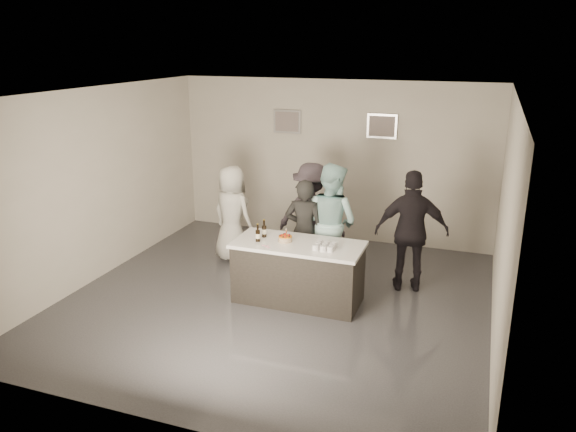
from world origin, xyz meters
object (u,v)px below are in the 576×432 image
object	(u,v)px
person_main_blue	(331,222)
person_guest_left	(232,214)
cake	(285,239)
bar_counter	(298,272)
person_main_black	(304,231)
beer_bottle_b	(258,233)
person_guest_right	(412,231)
person_guest_back	(311,215)
beer_bottle_a	(264,229)

from	to	relation	value
person_main_blue	person_guest_left	world-z (taller)	person_main_blue
person_main_blue	cake	bearing A→B (deg)	88.70
person_main_blue	person_guest_left	bearing A→B (deg)	15.58
bar_counter	person_main_blue	world-z (taller)	person_main_blue
bar_counter	person_main_black	bearing A→B (deg)	101.54
beer_bottle_b	person_main_black	size ratio (longest dim) A/B	0.16
bar_counter	person_guest_right	xyz separation A→B (m)	(1.47, 0.97, 0.48)
person_guest_back	person_guest_right	bearing A→B (deg)	166.86
beer_bottle_b	person_guest_left	distance (m)	1.66
bar_counter	person_guest_right	bearing A→B (deg)	33.49
person_main_black	person_guest_right	bearing A→B (deg)	-179.43
cake	beer_bottle_b	distance (m)	0.40
person_main_black	person_guest_left	xyz separation A→B (m)	(-1.44, 0.45, 0.00)
beer_bottle_a	person_guest_right	world-z (taller)	person_guest_right
person_main_black	person_guest_back	world-z (taller)	person_guest_back
person_guest_left	person_guest_back	size ratio (longest dim) A/B	0.94
person_guest_right	bar_counter	bearing A→B (deg)	21.15
cake	beer_bottle_a	world-z (taller)	beer_bottle_a
beer_bottle_a	person_main_blue	distance (m)	1.17
person_guest_right	person_guest_back	xyz separation A→B (m)	(-1.70, 0.41, -0.05)
person_guest_back	bar_counter	bearing A→B (deg)	100.27
beer_bottle_b	person_guest_left	world-z (taller)	person_guest_left
person_guest_right	beer_bottle_a	bearing A→B (deg)	11.43
beer_bottle_a	beer_bottle_b	distance (m)	0.21
beer_bottle_a	person_main_black	xyz separation A→B (m)	(0.41, 0.64, -0.20)
bar_counter	person_guest_left	size ratio (longest dim) A/B	1.12
person_main_black	person_guest_right	world-z (taller)	person_guest_right
person_guest_left	person_main_black	bearing A→B (deg)	-178.77
beer_bottle_b	person_guest_left	xyz separation A→B (m)	(-1.02, 1.30, -0.20)
person_guest_right	person_guest_back	distance (m)	1.75
person_main_blue	person_guest_left	distance (m)	1.82
bar_counter	beer_bottle_b	world-z (taller)	beer_bottle_b
bar_counter	person_guest_back	world-z (taller)	person_guest_back
cake	person_guest_left	xyz separation A→B (m)	(-1.39, 1.17, -0.11)
cake	person_main_black	bearing A→B (deg)	85.78
person_guest_right	person_guest_left	bearing A→B (deg)	-16.06
bar_counter	person_guest_left	xyz separation A→B (m)	(-1.59, 1.17, 0.38)
person_guest_back	person_main_black	bearing A→B (deg)	98.39
person_main_black	person_main_blue	world-z (taller)	person_main_blue
bar_counter	person_main_black	size ratio (longest dim) A/B	1.12
beer_bottle_b	person_main_blue	world-z (taller)	person_main_blue
person_main_blue	person_guest_right	bearing A→B (deg)	-156.92
person_main_black	beer_bottle_b	bearing A→B (deg)	55.08
beer_bottle_a	person_guest_right	distance (m)	2.21
beer_bottle_a	person_guest_left	size ratio (longest dim) A/B	0.16
bar_counter	person_guest_left	world-z (taller)	person_guest_left
person_guest_left	person_guest_back	distance (m)	1.37
person_guest_right	person_guest_back	size ratio (longest dim) A/B	1.05
bar_counter	beer_bottle_a	xyz separation A→B (m)	(-0.56, 0.08, 0.58)
person_main_black	person_guest_right	size ratio (longest dim) A/B	0.89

